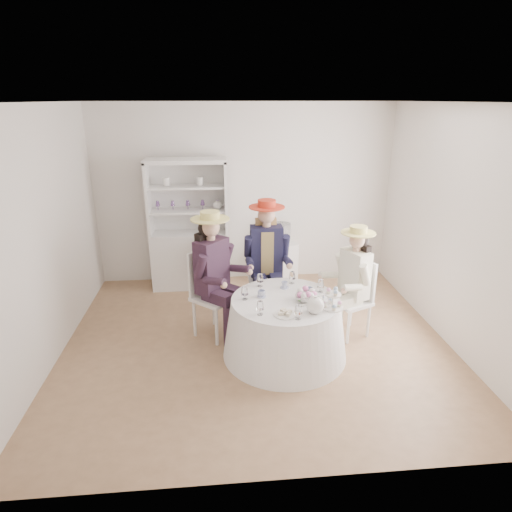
{
  "coord_description": "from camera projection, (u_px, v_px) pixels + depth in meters",
  "views": [
    {
      "loc": [
        -0.41,
        -4.44,
        2.73
      ],
      "look_at": [
        0.0,
        0.1,
        1.05
      ],
      "focal_mm": 30.0,
      "sensor_mm": 36.0,
      "label": 1
    }
  ],
  "objects": [
    {
      "name": "ceiling",
      "position": [
        257.0,
        102.0,
        4.19
      ],
      "size": [
        4.5,
        4.5,
        0.0
      ],
      "primitive_type": "plane",
      "rotation": [
        3.14,
        0.0,
        0.0
      ],
      "color": "white",
      "rests_on": "wall_back"
    },
    {
      "name": "guest_left",
      "position": [
        214.0,
        268.0,
        4.97
      ],
      "size": [
        0.66,
        0.65,
        1.55
      ],
      "rotation": [
        0.0,
        0.0,
        0.85
      ],
      "color": "silver",
      "rests_on": "ground"
    },
    {
      "name": "table_teapot",
      "position": [
        315.0,
        305.0,
        4.33
      ],
      "size": [
        0.26,
        0.18,
        0.19
      ],
      "rotation": [
        0.0,
        0.0,
        -0.21
      ],
      "color": "white",
      "rests_on": "tea_table"
    },
    {
      "name": "wall_front",
      "position": [
        285.0,
        324.0,
        2.79
      ],
      "size": [
        4.5,
        0.0,
        4.5
      ],
      "primitive_type": "plane",
      "rotation": [
        -1.57,
        0.0,
        0.0
      ],
      "color": "silver",
      "rests_on": "ground"
    },
    {
      "name": "wall_left",
      "position": [
        43.0,
        239.0,
        4.47
      ],
      "size": [
        0.0,
        4.5,
        4.5
      ],
      "primitive_type": "plane",
      "rotation": [
        1.57,
        0.0,
        1.57
      ],
      "color": "silver",
      "rests_on": "ground"
    },
    {
      "name": "flower_bowl",
      "position": [
        306.0,
        299.0,
        4.59
      ],
      "size": [
        0.29,
        0.29,
        0.06
      ],
      "primitive_type": "imported",
      "rotation": [
        0.0,
        0.0,
        -0.3
      ],
      "color": "white",
      "rests_on": "tea_table"
    },
    {
      "name": "tea_table",
      "position": [
        285.0,
        327.0,
        4.76
      ],
      "size": [
        1.39,
        1.39,
        0.68
      ],
      "rotation": [
        0.0,
        0.0,
        0.3
      ],
      "color": "white",
      "rests_on": "ground"
    },
    {
      "name": "wall_right",
      "position": [
        454.0,
        228.0,
        4.85
      ],
      "size": [
        0.0,
        4.5,
        4.5
      ],
      "primitive_type": "plane",
      "rotation": [
        1.57,
        0.0,
        -1.57
      ],
      "color": "silver",
      "rests_on": "ground"
    },
    {
      "name": "sandwich_plate",
      "position": [
        285.0,
        314.0,
        4.3
      ],
      "size": [
        0.23,
        0.23,
        0.05
      ],
      "rotation": [
        0.0,
        0.0,
        -0.05
      ],
      "color": "white",
      "rests_on": "tea_table"
    },
    {
      "name": "guest_right",
      "position": [
        353.0,
        276.0,
        5.01
      ],
      "size": [
        0.58,
        0.53,
        1.38
      ],
      "rotation": [
        0.0,
        0.0,
        -1.15
      ],
      "color": "silver",
      "rests_on": "ground"
    },
    {
      "name": "spare_chair",
      "position": [
        208.0,
        262.0,
        6.31
      ],
      "size": [
        0.51,
        0.51,
        0.87
      ],
      "rotation": [
        0.0,
        0.0,
        2.38
      ],
      "color": "silver",
      "rests_on": "ground"
    },
    {
      "name": "side_table",
      "position": [
        280.0,
        262.0,
        6.7
      ],
      "size": [
        0.53,
        0.53,
        0.65
      ],
      "primitive_type": "cube",
      "rotation": [
        0.0,
        0.0,
        0.32
      ],
      "color": "silver",
      "rests_on": "ground"
    },
    {
      "name": "teacup_b",
      "position": [
        285.0,
        285.0,
        4.91
      ],
      "size": [
        0.09,
        0.09,
        0.07
      ],
      "primitive_type": "imported",
      "rotation": [
        0.0,
        0.0,
        0.34
      ],
      "color": "white",
      "rests_on": "tea_table"
    },
    {
      "name": "teacup_c",
      "position": [
        309.0,
        291.0,
        4.76
      ],
      "size": [
        0.09,
        0.09,
        0.07
      ],
      "primitive_type": "imported",
      "rotation": [
        0.0,
        0.0,
        -0.03
      ],
      "color": "white",
      "rests_on": "tea_table"
    },
    {
      "name": "flower_arrangement",
      "position": [
        307.0,
        294.0,
        4.57
      ],
      "size": [
        0.18,
        0.18,
        0.07
      ],
      "rotation": [
        0.0,
        0.0,
        0.2
      ],
      "color": "pink",
      "rests_on": "tea_table"
    },
    {
      "name": "cupcake_stand",
      "position": [
        333.0,
        301.0,
        4.43
      ],
      "size": [
        0.23,
        0.23,
        0.22
      ],
      "rotation": [
        0.0,
        0.0,
        -0.41
      ],
      "color": "white",
      "rests_on": "tea_table"
    },
    {
      "name": "ground",
      "position": [
        257.0,
        341.0,
        5.13
      ],
      "size": [
        4.5,
        4.5,
        0.0
      ],
      "primitive_type": "plane",
      "color": "#8B6745",
      "rests_on": "ground"
    },
    {
      "name": "guest_mid",
      "position": [
        267.0,
        253.0,
        5.42
      ],
      "size": [
        0.56,
        0.59,
        1.57
      ],
      "rotation": [
        0.0,
        0.0,
        0.0
      ],
      "color": "silver",
      "rests_on": "ground"
    },
    {
      "name": "stemware_set",
      "position": [
        286.0,
        293.0,
        4.62
      ],
      "size": [
        0.94,
        0.94,
        0.15
      ],
      "color": "white",
      "rests_on": "tea_table"
    },
    {
      "name": "hatbox",
      "position": [
        281.0,
        233.0,
        6.53
      ],
      "size": [
        0.35,
        0.35,
        0.3
      ],
      "primitive_type": "cylinder",
      "rotation": [
        0.0,
        0.0,
        0.18
      ],
      "color": "black",
      "rests_on": "side_table"
    },
    {
      "name": "wall_back",
      "position": [
        245.0,
        195.0,
        6.53
      ],
      "size": [
        4.5,
        0.0,
        4.5
      ],
      "primitive_type": "plane",
      "rotation": [
        1.57,
        0.0,
        0.0
      ],
      "color": "silver",
      "rests_on": "ground"
    },
    {
      "name": "hutch",
      "position": [
        190.0,
        243.0,
        6.43
      ],
      "size": [
        1.15,
        0.44,
        1.94
      ],
      "rotation": [
        0.0,
        0.0,
        -0.01
      ],
      "color": "silver",
      "rests_on": "ground"
    },
    {
      "name": "teacup_a",
      "position": [
        262.0,
        294.0,
        4.69
      ],
      "size": [
        0.09,
        0.09,
        0.07
      ],
      "primitive_type": "imported",
      "rotation": [
        0.0,
        0.0,
        -0.01
      ],
      "color": "white",
      "rests_on": "tea_table"
    }
  ]
}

